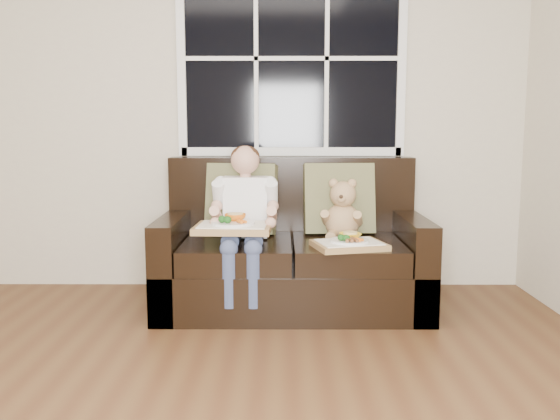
{
  "coord_description": "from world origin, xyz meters",
  "views": [
    {
      "loc": [
        0.5,
        -1.82,
        1.17
      ],
      "look_at": [
        0.49,
        1.85,
        0.66
      ],
      "focal_mm": 38.0,
      "sensor_mm": 36.0,
      "label": 1
    }
  ],
  "objects_px": {
    "tray_left": "(233,226)",
    "teddy_bear": "(343,213)",
    "child": "(245,209)",
    "tray_right": "(349,243)",
    "loveseat": "(292,258)"
  },
  "relations": [
    {
      "from": "loveseat",
      "to": "child",
      "type": "bearing_deg",
      "value": -158.01
    },
    {
      "from": "child",
      "to": "tray_right",
      "type": "height_order",
      "value": "child"
    },
    {
      "from": "loveseat",
      "to": "child",
      "type": "distance_m",
      "value": 0.48
    },
    {
      "from": "loveseat",
      "to": "child",
      "type": "height_order",
      "value": "child"
    },
    {
      "from": "child",
      "to": "teddy_bear",
      "type": "distance_m",
      "value": 0.65
    },
    {
      "from": "loveseat",
      "to": "teddy_bear",
      "type": "bearing_deg",
      "value": -0.27
    },
    {
      "from": "child",
      "to": "tray_right",
      "type": "xyz_separation_m",
      "value": [
        0.64,
        -0.23,
        -0.18
      ]
    },
    {
      "from": "tray_left",
      "to": "tray_right",
      "type": "bearing_deg",
      "value": -0.37
    },
    {
      "from": "tray_left",
      "to": "tray_right",
      "type": "height_order",
      "value": "tray_left"
    },
    {
      "from": "tray_left",
      "to": "teddy_bear",
      "type": "bearing_deg",
      "value": 26.91
    },
    {
      "from": "child",
      "to": "teddy_bear",
      "type": "xyz_separation_m",
      "value": [
        0.63,
        0.12,
        -0.05
      ]
    },
    {
      "from": "loveseat",
      "to": "teddy_bear",
      "type": "height_order",
      "value": "loveseat"
    },
    {
      "from": "loveseat",
      "to": "tray_left",
      "type": "xyz_separation_m",
      "value": [
        -0.36,
        -0.31,
        0.27
      ]
    },
    {
      "from": "loveseat",
      "to": "teddy_bear",
      "type": "distance_m",
      "value": 0.45
    },
    {
      "from": "loveseat",
      "to": "child",
      "type": "xyz_separation_m",
      "value": [
        -0.3,
        -0.12,
        0.35
      ]
    }
  ]
}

